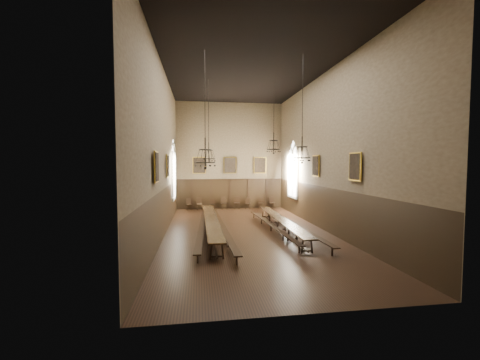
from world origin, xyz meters
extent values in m
cube|color=black|center=(0.00, 0.00, -0.01)|extent=(9.00, 18.00, 0.02)
cube|color=black|center=(0.00, 0.00, 9.01)|extent=(9.00, 18.00, 0.02)
cube|color=#7B684C|center=(0.00, 9.01, 4.50)|extent=(9.00, 0.02, 9.00)
cube|color=#7B684C|center=(0.00, -9.01, 4.50)|extent=(9.00, 0.02, 9.00)
cube|color=#7B684C|center=(-4.51, 0.00, 4.50)|extent=(0.02, 18.00, 9.00)
cube|color=#7B684C|center=(4.51, 0.00, 4.50)|extent=(0.02, 18.00, 9.00)
cube|color=black|center=(-1.99, 0.20, 0.76)|extent=(0.78, 10.21, 0.07)
cube|color=black|center=(1.96, 0.01, 0.68)|extent=(0.76, 9.18, 0.06)
cube|color=black|center=(-2.49, 0.07, 0.44)|extent=(0.82, 10.43, 0.05)
cube|color=black|center=(-1.41, -0.25, 0.45)|extent=(0.64, 10.64, 0.05)
cube|color=black|center=(1.39, 0.11, 0.39)|extent=(0.71, 9.06, 0.05)
cube|color=black|center=(2.64, 0.02, 0.43)|extent=(0.68, 10.12, 0.05)
cube|color=black|center=(-3.45, 8.56, 0.45)|extent=(0.53, 0.53, 0.05)
cube|color=black|center=(-3.45, 8.74, 0.70)|extent=(0.41, 0.17, 0.50)
cube|color=black|center=(-2.60, 8.54, 0.46)|extent=(0.47, 0.47, 0.05)
cube|color=black|center=(-2.60, 8.72, 0.72)|extent=(0.44, 0.08, 0.52)
cube|color=black|center=(-1.53, 8.47, 0.42)|extent=(0.45, 0.45, 0.05)
cube|color=black|center=(-1.53, 8.64, 0.65)|extent=(0.39, 0.10, 0.47)
cube|color=black|center=(-0.55, 8.54, 0.49)|extent=(0.53, 0.53, 0.05)
cube|color=black|center=(-0.55, 8.74, 0.77)|extent=(0.46, 0.12, 0.55)
cube|color=black|center=(0.55, 8.60, 0.49)|extent=(0.53, 0.53, 0.05)
cube|color=black|center=(0.55, 8.79, 0.76)|extent=(0.45, 0.13, 0.54)
cube|color=black|center=(1.48, 8.52, 0.44)|extent=(0.49, 0.49, 0.05)
cube|color=black|center=(1.48, 8.69, 0.68)|extent=(0.41, 0.13, 0.49)
cube|color=black|center=(2.62, 8.58, 0.45)|extent=(0.51, 0.51, 0.05)
cube|color=black|center=(2.62, 8.76, 0.70)|extent=(0.42, 0.14, 0.50)
cube|color=black|center=(3.62, 8.56, 0.44)|extent=(0.44, 0.44, 0.05)
cube|color=black|center=(3.62, 8.73, 0.69)|extent=(0.42, 0.06, 0.49)
cylinder|color=black|center=(-2.01, 2.45, 7.08)|extent=(0.03, 0.03, 3.85)
torus|color=black|center=(-2.01, 2.45, 4.14)|extent=(0.82, 0.82, 0.05)
torus|color=black|center=(-2.01, 2.45, 4.67)|extent=(0.52, 0.52, 0.04)
cylinder|color=black|center=(-2.01, 2.45, 4.57)|extent=(0.06, 0.06, 1.16)
cylinder|color=black|center=(2.12, 2.42, 7.42)|extent=(0.03, 0.03, 3.17)
torus|color=black|center=(2.12, 2.42, 4.75)|extent=(0.88, 0.88, 0.05)
torus|color=black|center=(2.12, 2.42, 5.32)|extent=(0.56, 0.56, 0.04)
cylinder|color=black|center=(2.12, 2.42, 5.21)|extent=(0.06, 0.06, 1.24)
cylinder|color=black|center=(-2.34, -2.27, 7.01)|extent=(0.03, 0.03, 3.98)
torus|color=black|center=(-2.34, -2.27, 3.88)|extent=(0.92, 0.92, 0.05)
torus|color=black|center=(-2.34, -2.27, 4.48)|extent=(0.59, 0.59, 0.04)
cylinder|color=black|center=(-2.34, -2.27, 4.37)|extent=(0.07, 0.07, 1.30)
cylinder|color=black|center=(2.25, -2.44, 7.06)|extent=(0.03, 0.03, 3.88)
torus|color=black|center=(2.25, -2.44, 4.11)|extent=(0.82, 0.82, 0.05)
torus|color=black|center=(2.25, -2.44, 4.64)|extent=(0.52, 0.52, 0.04)
cylinder|color=black|center=(2.25, -2.44, 4.54)|extent=(0.06, 0.06, 1.15)
cube|color=gold|center=(-2.60, 8.88, 3.70)|extent=(1.10, 0.12, 1.40)
cube|color=black|center=(-2.60, 8.88, 3.70)|extent=(0.98, 0.02, 1.28)
cube|color=gold|center=(0.00, 8.88, 3.70)|extent=(1.10, 0.12, 1.40)
cube|color=black|center=(0.00, 8.88, 3.70)|extent=(0.98, 0.02, 1.28)
cube|color=gold|center=(2.60, 8.88, 3.70)|extent=(1.10, 0.12, 1.40)
cube|color=black|center=(2.60, 8.88, 3.70)|extent=(0.98, 0.02, 1.28)
cube|color=gold|center=(-4.38, 1.00, 3.70)|extent=(0.12, 1.00, 1.30)
cube|color=black|center=(-4.38, 1.00, 3.70)|extent=(0.02, 0.88, 1.18)
cube|color=gold|center=(-4.38, -3.50, 3.70)|extent=(0.12, 1.00, 1.30)
cube|color=black|center=(-4.38, -3.50, 3.70)|extent=(0.02, 0.88, 1.18)
cube|color=gold|center=(4.38, 1.00, 3.70)|extent=(0.12, 1.00, 1.30)
cube|color=black|center=(4.38, 1.00, 3.70)|extent=(0.02, 0.88, 1.18)
cube|color=gold|center=(4.38, -3.50, 3.70)|extent=(0.12, 1.00, 1.30)
cube|color=black|center=(4.38, -3.50, 3.70)|extent=(0.02, 0.88, 1.18)
camera|label=1|loc=(-2.67, -15.97, 3.83)|focal=22.00mm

